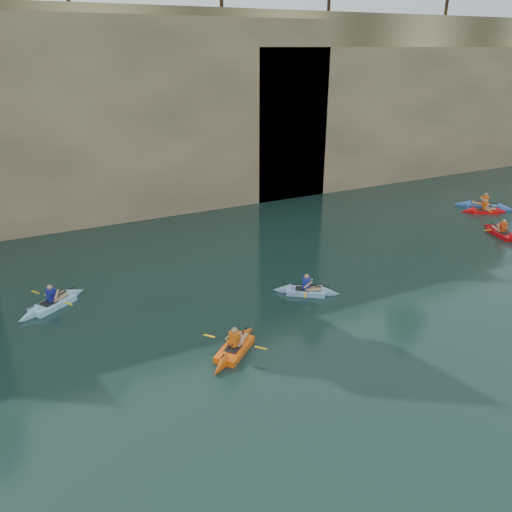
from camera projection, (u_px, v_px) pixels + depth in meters
name	position (u px, v px, depth m)	size (l,w,h in m)	color
ground	(338.00, 499.00, 11.29)	(160.00, 160.00, 0.00)	black
cliff	(83.00, 102.00, 33.63)	(70.00, 16.00, 12.00)	tan
cliff_slab_center	(141.00, 118.00, 28.50)	(24.00, 2.40, 11.40)	tan
cliff_slab_east	(407.00, 113.00, 37.14)	(26.00, 2.40, 9.84)	tan
sea_cave_center	(42.00, 204.00, 27.05)	(3.50, 1.00, 3.20)	black
sea_cave_east	(269.00, 166.00, 32.64)	(5.00, 1.00, 4.50)	black
kayaker_orange	(235.00, 348.00, 16.67)	(2.79, 2.53, 1.17)	#F45D0F
kayaker_ltblue_near	(306.00, 291.00, 20.62)	(2.64, 2.13, 1.09)	#81AAD7
kayaker_red_far	(502.00, 233.00, 26.95)	(2.24, 3.23, 1.16)	red
kayaker_ltblue_mid	(53.00, 304.00, 19.57)	(3.00, 2.29, 1.18)	#92D7F5
kayaker_blue_east	(484.00, 206.00, 31.49)	(2.89, 3.18, 1.26)	#3A6FC8
kayaker_extra_east	(484.00, 211.00, 30.67)	(2.75, 1.94, 1.06)	red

